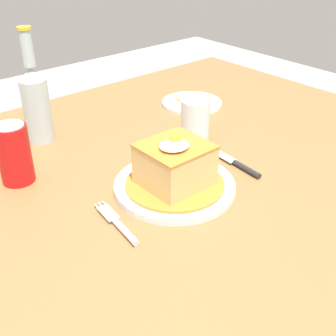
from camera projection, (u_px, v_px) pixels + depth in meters
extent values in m
cube|color=olive|center=(172.00, 173.00, 0.97)|extent=(1.33, 1.05, 0.04)
cylinder|color=olive|center=(207.00, 160.00, 1.77)|extent=(0.07, 0.07, 0.70)
cylinder|color=white|center=(175.00, 187.00, 0.87)|extent=(0.24, 0.24, 0.01)
torus|color=white|center=(175.00, 184.00, 0.86)|extent=(0.24, 0.24, 0.01)
cylinder|color=orange|center=(175.00, 184.00, 0.86)|extent=(0.20, 0.20, 0.01)
cube|color=#DBB770|center=(175.00, 165.00, 0.84)|extent=(0.12, 0.12, 0.08)
cube|color=orange|center=(175.00, 146.00, 0.82)|extent=(0.12, 0.12, 0.00)
ellipsoid|color=white|center=(174.00, 145.00, 0.81)|extent=(0.06, 0.05, 0.01)
sphere|color=yellow|center=(175.00, 140.00, 0.82)|extent=(0.02, 0.02, 0.02)
cylinder|color=silver|center=(125.00, 232.00, 0.75)|extent=(0.02, 0.08, 0.01)
cube|color=silver|center=(108.00, 213.00, 0.79)|extent=(0.03, 0.05, 0.00)
cylinder|color=silver|center=(106.00, 205.00, 0.81)|extent=(0.01, 0.03, 0.00)
cylinder|color=silver|center=(102.00, 206.00, 0.81)|extent=(0.01, 0.03, 0.00)
cylinder|color=silver|center=(98.00, 208.00, 0.81)|extent=(0.01, 0.03, 0.00)
cylinder|color=#262628|center=(246.00, 169.00, 0.93)|extent=(0.02, 0.08, 0.01)
cube|color=silver|center=(220.00, 154.00, 0.98)|extent=(0.03, 0.09, 0.00)
cylinder|color=red|center=(14.00, 154.00, 0.87)|extent=(0.07, 0.07, 0.12)
cylinder|color=silver|center=(8.00, 126.00, 0.84)|extent=(0.06, 0.06, 0.00)
cylinder|color=#ADC6CC|center=(37.00, 110.00, 1.03)|extent=(0.06, 0.06, 0.15)
cone|color=#ADC6CC|center=(31.00, 74.00, 0.98)|extent=(0.06, 0.06, 0.03)
cylinder|color=#ADC6CC|center=(27.00, 48.00, 0.95)|extent=(0.03, 0.03, 0.08)
cylinder|color=gold|center=(24.00, 28.00, 0.93)|extent=(0.03, 0.03, 0.01)
cylinder|color=#3F2314|center=(195.00, 130.00, 1.04)|extent=(0.06, 0.06, 0.06)
cylinder|color=silver|center=(195.00, 121.00, 1.03)|extent=(0.07, 0.07, 0.10)
cylinder|color=white|center=(192.00, 103.00, 1.25)|extent=(0.17, 0.17, 0.01)
cube|color=#EAC64C|center=(200.00, 105.00, 1.22)|extent=(0.07, 0.02, 0.01)
cube|color=#EAC64C|center=(202.00, 97.00, 1.27)|extent=(0.03, 0.04, 0.01)
cube|color=#EAC64C|center=(194.00, 100.00, 1.25)|extent=(0.05, 0.05, 0.01)
cube|color=#EAC64C|center=(186.00, 102.00, 1.24)|extent=(0.01, 0.07, 0.01)
cube|color=#EAC64C|center=(191.00, 105.00, 1.22)|extent=(0.02, 0.07, 0.01)
cube|color=#EAC64C|center=(191.00, 101.00, 1.24)|extent=(0.03, 0.05, 0.01)
cube|color=#EAC64C|center=(193.00, 97.00, 1.27)|extent=(0.06, 0.01, 0.01)
cube|color=#EAC64C|center=(202.00, 98.00, 1.26)|extent=(0.06, 0.01, 0.01)
cube|color=#EAC64C|center=(193.00, 97.00, 1.27)|extent=(0.04, 0.03, 0.01)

